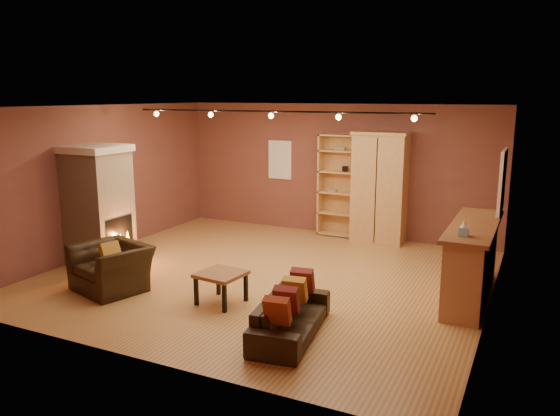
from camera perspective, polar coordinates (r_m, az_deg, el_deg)
The scene contains 16 objects.
floor at distance 9.23m, azimuth -1.45°, elevation -7.10°, with size 7.00×7.00×0.00m, color #9F6D38.
ceiling at distance 8.74m, azimuth -1.55°, elevation 10.55°, with size 7.00×7.00×0.00m, color #58341B.
back_wall at distance 11.83m, azimuth 5.75°, elevation 4.00°, with size 7.00×0.02×2.80m, color brown.
left_wall at distance 10.91m, azimuth -18.09°, elevation 2.83°, with size 0.02×6.50×2.80m, color brown.
right_wall at distance 7.94m, azimuth 21.58°, elevation -0.58°, with size 0.02×6.50×2.80m, color brown.
fireplace at distance 10.23m, azimuth -18.41°, elevation 0.31°, with size 1.01×0.98×2.12m.
back_window at distance 12.29m, azimuth 0.01°, elevation 5.06°, with size 0.56×0.04×0.86m, color white.
bookcase at distance 11.70m, azimuth 6.32°, elevation 2.46°, with size 0.89×0.35×2.18m.
armoire at distance 11.27m, azimuth 10.38°, elevation 2.13°, with size 1.11×0.63×2.26m.
bar_counter at distance 8.57m, azimuth 19.39°, elevation -5.23°, with size 0.63×2.38×1.14m.
tissue_box at distance 7.64m, azimuth 18.65°, elevation -2.13°, with size 0.12×0.12×0.22m.
right_window at distance 9.28m, azimuth 22.21°, elevation 2.62°, with size 0.05×0.90×1.00m, color white.
loveseat at distance 6.97m, azimuth 1.14°, elevation -10.51°, with size 0.71×1.71×0.72m.
armchair at distance 8.87m, azimuth -17.24°, elevation -5.19°, with size 1.25×1.00×0.96m.
coffee_table at distance 8.00m, azimuth -6.18°, elevation -7.17°, with size 0.68×0.68×0.47m.
track_rail at distance 8.92m, azimuth -0.94°, elevation 9.87°, with size 5.20×0.09×0.13m.
Camera 1 is at (4.00, -7.76, 2.98)m, focal length 35.00 mm.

